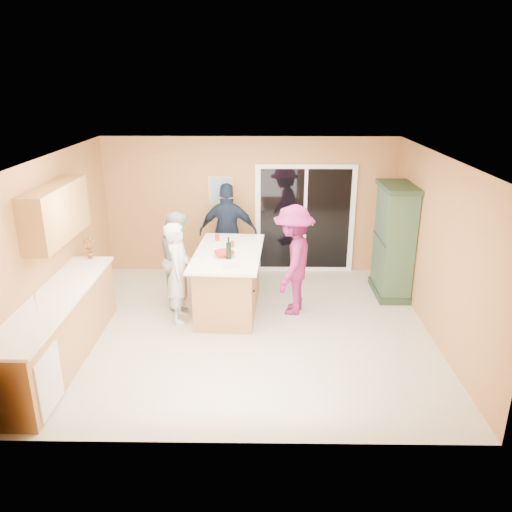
{
  "coord_description": "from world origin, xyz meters",
  "views": [
    {
      "loc": [
        0.25,
        -6.75,
        3.62
      ],
      "look_at": [
        0.15,
        0.1,
        1.15
      ],
      "focal_mm": 35.0,
      "sensor_mm": 36.0,
      "label": 1
    }
  ],
  "objects_px": {
    "kitchen_island": "(229,283)",
    "woman_grey": "(179,259)",
    "woman_white": "(179,273)",
    "woman_navy": "(228,232)",
    "woman_magenta": "(293,260)",
    "green_hutch": "(394,242)"
  },
  "relations": [
    {
      "from": "woman_white",
      "to": "woman_magenta",
      "type": "bearing_deg",
      "value": -80.58
    },
    {
      "from": "woman_grey",
      "to": "woman_magenta",
      "type": "height_order",
      "value": "woman_magenta"
    },
    {
      "from": "woman_white",
      "to": "woman_magenta",
      "type": "height_order",
      "value": "woman_magenta"
    },
    {
      "from": "woman_navy",
      "to": "woman_magenta",
      "type": "relative_size",
      "value": 1.03
    },
    {
      "from": "green_hutch",
      "to": "woman_navy",
      "type": "relative_size",
      "value": 1.06
    },
    {
      "from": "kitchen_island",
      "to": "woman_grey",
      "type": "distance_m",
      "value": 0.91
    },
    {
      "from": "green_hutch",
      "to": "woman_magenta",
      "type": "distance_m",
      "value": 1.91
    },
    {
      "from": "woman_white",
      "to": "woman_magenta",
      "type": "relative_size",
      "value": 0.9
    },
    {
      "from": "woman_white",
      "to": "woman_grey",
      "type": "distance_m",
      "value": 0.61
    },
    {
      "from": "kitchen_island",
      "to": "green_hutch",
      "type": "distance_m",
      "value": 2.91
    },
    {
      "from": "woman_magenta",
      "to": "woman_grey",
      "type": "bearing_deg",
      "value": -82.8
    },
    {
      "from": "kitchen_island",
      "to": "woman_magenta",
      "type": "bearing_deg",
      "value": 0.05
    },
    {
      "from": "green_hutch",
      "to": "woman_grey",
      "type": "xyz_separation_m",
      "value": [
        -3.61,
        -0.46,
        -0.15
      ]
    },
    {
      "from": "woman_grey",
      "to": "woman_navy",
      "type": "bearing_deg",
      "value": -44.9
    },
    {
      "from": "woman_white",
      "to": "woman_navy",
      "type": "relative_size",
      "value": 0.87
    },
    {
      "from": "kitchen_island",
      "to": "woman_magenta",
      "type": "distance_m",
      "value": 1.11
    },
    {
      "from": "woman_grey",
      "to": "green_hutch",
      "type": "bearing_deg",
      "value": -94.22
    },
    {
      "from": "woman_navy",
      "to": "woman_magenta",
      "type": "height_order",
      "value": "woman_navy"
    },
    {
      "from": "green_hutch",
      "to": "woman_white",
      "type": "distance_m",
      "value": 3.69
    },
    {
      "from": "green_hutch",
      "to": "woman_magenta",
      "type": "relative_size",
      "value": 1.1
    },
    {
      "from": "green_hutch",
      "to": "woman_navy",
      "type": "height_order",
      "value": "green_hutch"
    },
    {
      "from": "woman_white",
      "to": "woman_navy",
      "type": "xyz_separation_m",
      "value": [
        0.65,
        1.72,
        0.12
      ]
    }
  ]
}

